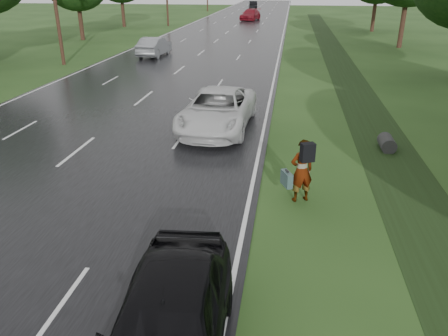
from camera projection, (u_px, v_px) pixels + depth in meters
name	position (u px, v px, depth m)	size (l,w,h in m)	color
road	(223.00, 35.00, 49.88)	(14.00, 180.00, 0.04)	black
edge_stripe_east	(283.00, 36.00, 48.96)	(0.12, 180.00, 0.01)	silver
edge_stripe_west	(166.00, 34.00, 50.78)	(0.12, 180.00, 0.01)	silver
center_line	(223.00, 35.00, 49.87)	(0.12, 180.00, 0.01)	silver
drainage_ditch	(356.00, 94.00, 24.46)	(2.20, 120.00, 0.56)	black
pedestrian	(301.00, 170.00, 12.36)	(1.00, 0.78, 1.88)	#A5998C
white_pickup	(218.00, 110.00, 18.47)	(2.72, 5.89, 1.64)	silver
dark_sedan	(168.00, 325.00, 6.98)	(1.92, 4.77, 1.62)	black
silver_sedan	(154.00, 46.00, 36.18)	(1.63, 4.67, 1.54)	gray
far_car_red	(250.00, 15.00, 67.95)	(2.29, 5.62, 1.63)	maroon
far_car_dark	(253.00, 5.00, 95.11)	(1.62, 4.64, 1.53)	black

